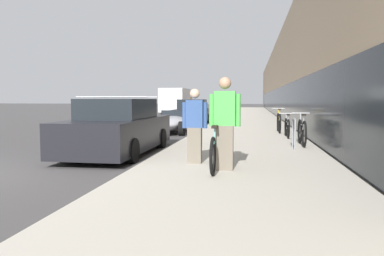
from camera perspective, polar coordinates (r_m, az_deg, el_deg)
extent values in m
cube|color=#BCB5A5|center=(27.47, 8.67, 1.38)|extent=(4.20, 70.00, 0.16)
cube|color=tan|center=(36.13, 20.34, 6.77)|extent=(10.00, 70.00, 6.33)
cube|color=#1E2328|center=(35.48, 12.36, 3.90)|extent=(0.10, 63.00, 2.20)
torus|color=black|center=(8.46, 4.48, -2.45)|extent=(0.06, 0.70, 0.70)
torus|color=black|center=(6.68, 3.20, -4.29)|extent=(0.06, 0.70, 0.70)
cylinder|color=#7AD1C6|center=(7.54, 3.93, -1.68)|extent=(0.04, 1.54, 0.04)
cylinder|color=#7AD1C6|center=(7.20, 3.66, -2.76)|extent=(0.04, 0.92, 0.32)
cylinder|color=#7AD1C6|center=(6.96, 3.50, -1.00)|extent=(0.03, 0.03, 0.29)
cube|color=black|center=(6.94, 3.50, 0.18)|extent=(0.11, 0.22, 0.05)
cylinder|color=#7AD1C6|center=(8.28, 4.42, -0.08)|extent=(0.03, 0.03, 0.30)
cylinder|color=silver|center=(8.27, 4.42, 0.97)|extent=(0.52, 0.03, 0.03)
cube|color=#756B5B|center=(7.22, 4.98, -3.00)|extent=(0.33, 0.24, 0.86)
cube|color=#4CB74C|center=(7.17, 5.03, 3.00)|extent=(0.40, 0.24, 0.66)
cylinder|color=#4CB74C|center=(7.19, 3.02, 2.74)|extent=(0.10, 0.10, 0.62)
cylinder|color=#4CB74C|center=(7.15, 7.03, 2.71)|extent=(0.10, 0.10, 0.62)
sphere|color=tan|center=(7.17, 5.05, 6.83)|extent=(0.23, 0.23, 0.23)
cube|color=#756B5B|center=(7.96, 0.42, -2.65)|extent=(0.29, 0.21, 0.76)
cube|color=#33518E|center=(7.90, 0.42, 2.18)|extent=(0.36, 0.21, 0.58)
cylinder|color=#33518E|center=(7.94, -1.17, 1.97)|extent=(0.09, 0.09, 0.55)
cylinder|color=#33518E|center=(7.87, 2.02, 1.95)|extent=(0.09, 0.09, 0.55)
sphere|color=beige|center=(7.90, 0.42, 5.26)|extent=(0.21, 0.21, 0.21)
cylinder|color=gray|center=(10.31, 15.44, -1.02)|extent=(0.05, 0.05, 0.82)
cylinder|color=gray|center=(10.85, 15.13, -0.74)|extent=(0.05, 0.05, 0.82)
cylinder|color=gray|center=(10.55, 15.32, 1.34)|extent=(0.05, 0.55, 0.05)
torus|color=black|center=(11.93, 16.12, -0.47)|extent=(0.06, 0.75, 0.75)
torus|color=black|center=(10.98, 16.72, -0.89)|extent=(0.06, 0.75, 0.75)
cylinder|color=#B7BCC1|center=(11.44, 16.44, 0.47)|extent=(0.04, 0.82, 0.04)
cylinder|color=#B7BCC1|center=(11.26, 16.55, -0.14)|extent=(0.04, 0.50, 0.34)
cylinder|color=#B7BCC1|center=(11.12, 16.65, 1.16)|extent=(0.03, 0.03, 0.31)
cube|color=black|center=(11.12, 16.67, 1.96)|extent=(0.11, 0.22, 0.05)
cylinder|color=#B7BCC1|center=(11.83, 16.21, 1.40)|extent=(0.03, 0.03, 0.33)
cylinder|color=silver|center=(11.82, 16.22, 2.19)|extent=(0.52, 0.03, 0.03)
torus|color=black|center=(14.25, 14.11, 0.19)|extent=(0.06, 0.67, 0.67)
torus|color=black|center=(13.27, 14.48, -0.13)|extent=(0.06, 0.67, 0.67)
cylinder|color=#B7BCC1|center=(13.75, 14.30, 0.88)|extent=(0.04, 0.85, 0.04)
cylinder|color=#B7BCC1|center=(13.56, 14.37, 0.43)|extent=(0.04, 0.52, 0.31)
cylinder|color=#B7BCC1|center=(13.42, 14.43, 1.39)|extent=(0.03, 0.03, 0.28)
cube|color=black|center=(13.42, 14.45, 1.99)|extent=(0.11, 0.22, 0.05)
cylinder|color=#B7BCC1|center=(14.15, 14.17, 1.58)|extent=(0.03, 0.03, 0.29)
cylinder|color=silver|center=(14.15, 14.18, 2.18)|extent=(0.52, 0.03, 0.03)
torus|color=black|center=(16.26, 12.98, 0.90)|extent=(0.06, 0.78, 0.78)
torus|color=black|center=(15.25, 13.23, 0.67)|extent=(0.06, 0.78, 0.78)
cylinder|color=yellow|center=(15.74, 13.12, 1.65)|extent=(0.04, 0.86, 0.04)
cylinder|color=yellow|center=(15.54, 13.16, 1.21)|extent=(0.04, 0.52, 0.35)
cylinder|color=yellow|center=(15.41, 13.21, 2.19)|extent=(0.03, 0.03, 0.32)
cube|color=black|center=(15.41, 13.22, 2.79)|extent=(0.11, 0.22, 0.05)
cylinder|color=yellow|center=(16.16, 13.03, 2.33)|extent=(0.03, 0.03, 0.34)
cylinder|color=silver|center=(16.15, 13.04, 2.93)|extent=(0.52, 0.03, 0.03)
cube|color=black|center=(10.58, -11.11, -0.80)|extent=(1.83, 4.79, 0.84)
cube|color=#1E2328|center=(10.54, -11.17, 2.92)|extent=(1.57, 2.39, 0.54)
cylinder|color=silver|center=(11.04, -10.24, 4.65)|extent=(1.95, 0.04, 0.04)
cylinder|color=silver|center=(10.05, -12.24, 4.65)|extent=(1.95, 0.04, 0.04)
cylinder|color=black|center=(12.25, -12.49, -1.39)|extent=(0.22, 0.60, 0.60)
cylinder|color=black|center=(11.73, -4.75, -1.55)|extent=(0.22, 0.60, 0.60)
cylinder|color=black|center=(9.65, -18.80, -3.06)|extent=(0.22, 0.60, 0.60)
cylinder|color=black|center=(8.99, -9.18, -3.43)|extent=(0.22, 0.60, 0.60)
ellipsoid|color=silver|center=(16.83, -3.27, 0.76)|extent=(1.58, 4.22, 0.62)
cube|color=#1E2328|center=(17.32, -2.90, 2.28)|extent=(1.11, 0.04, 0.26)
cylinder|color=black|center=(18.19, -4.70, 0.58)|extent=(0.22, 0.60, 0.60)
cylinder|color=black|center=(17.90, -0.11, 0.53)|extent=(0.22, 0.60, 0.60)
cylinder|color=black|center=(15.83, -6.82, -0.01)|extent=(0.22, 0.60, 0.60)
cylinder|color=black|center=(15.49, -1.58, -0.08)|extent=(0.22, 0.60, 0.60)
cube|color=black|center=(22.85, 0.05, 1.97)|extent=(1.75, 4.27, 0.77)
cube|color=#1E2328|center=(22.83, 0.05, 3.65)|extent=(1.51, 2.14, 0.58)
cylinder|color=black|center=(24.26, -1.36, 1.55)|extent=(0.22, 0.60, 0.60)
cylinder|color=black|center=(24.02, 2.44, 1.52)|extent=(0.22, 0.60, 0.60)
cylinder|color=black|center=(21.75, -2.59, 1.22)|extent=(0.22, 0.60, 0.60)
cylinder|color=black|center=(21.48, 1.64, 1.18)|extent=(0.22, 0.60, 0.60)
cube|color=orange|center=(41.16, -1.67, 3.70)|extent=(2.17, 1.59, 1.52)
cube|color=white|center=(38.05, -2.58, 4.25)|extent=(2.36, 4.76, 2.34)
cylinder|color=black|center=(40.99, -3.27, 2.89)|extent=(0.28, 0.84, 0.84)
cylinder|color=black|center=(40.58, -0.28, 2.89)|extent=(0.28, 0.84, 0.84)
cylinder|color=black|center=(37.37, -4.50, 2.74)|extent=(0.28, 0.84, 0.84)
cylinder|color=black|center=(36.92, -1.23, 2.73)|extent=(0.28, 0.84, 0.84)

